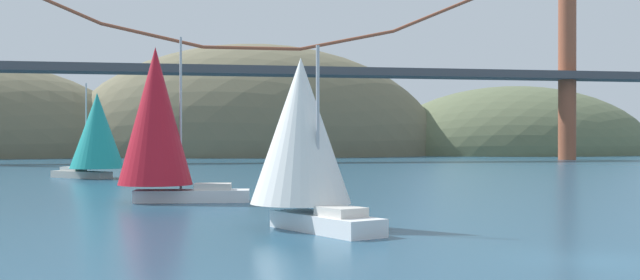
# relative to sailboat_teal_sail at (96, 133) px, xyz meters

# --- Properties ---
(ground_plane) EXTENTS (360.00, 360.00, 0.00)m
(ground_plane) POSITION_rel_sailboat_teal_sail_xyz_m (18.43, -50.65, -4.05)
(ground_plane) COLOR navy
(headland_center) EXTENTS (75.72, 44.00, 44.02)m
(headland_center) POSITION_rel_sailboat_teal_sail_xyz_m (23.43, 84.35, -4.05)
(headland_center) COLOR #6B664C
(headland_center) RESTS_ON ground_plane
(headland_right) EXTENTS (59.02, 44.00, 28.68)m
(headland_right) POSITION_rel_sailboat_teal_sail_xyz_m (78.43, 84.35, -4.05)
(headland_right) COLOR #5B6647
(headland_right) RESTS_ON ground_plane
(suspension_bridge) EXTENTS (136.54, 6.00, 35.07)m
(suspension_bridge) POSITION_rel_sailboat_teal_sail_xyz_m (18.43, 44.35, 10.91)
(suspension_bridge) COLOR brown
(suspension_bridge) RESTS_ON ground_plane
(sailboat_teal_sail) EXTENTS (7.66, 7.48, 8.43)m
(sailboat_teal_sail) POSITION_rel_sailboat_teal_sail_xyz_m (0.00, 0.00, 0.00)
(sailboat_teal_sail) COLOR #B7B2A8
(sailboat_teal_sail) RESTS_ON ground_plane
(sailboat_white_mainsail) EXTENTS (5.39, 7.19, 7.27)m
(sailboat_white_mainsail) POSITION_rel_sailboat_teal_sail_xyz_m (11.49, -40.61, -0.36)
(sailboat_white_mainsail) COLOR white
(sailboat_white_mainsail) RESTS_ON ground_plane
(sailboat_crimson_sail) EXTENTS (7.63, 4.63, 9.30)m
(sailboat_crimson_sail) POSITION_rel_sailboat_teal_sail_xyz_m (5.61, -26.67, 0.54)
(sailboat_crimson_sail) COLOR white
(sailboat_crimson_sail) RESTS_ON ground_plane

